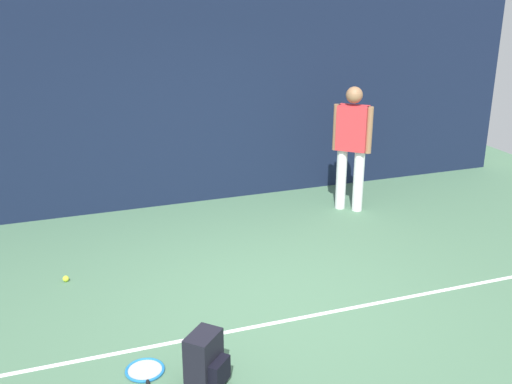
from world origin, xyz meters
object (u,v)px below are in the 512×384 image
Objects in this scene: tennis_racket at (145,372)px; backpack at (206,360)px; tennis_ball_near_player at (66,279)px; tennis_player at (352,141)px.

backpack reaches higher than tennis_racket.
tennis_racket is at bearing -74.27° from tennis_ball_near_player.
tennis_player is 2.75× the size of tennis_racket.
tennis_player reaches higher than backpack.
tennis_player is 3.86× the size of backpack.
tennis_player is 25.76× the size of tennis_ball_near_player.
tennis_racket is 9.36× the size of tennis_ball_near_player.
tennis_player reaches higher than tennis_racket.
tennis_player is 4.24m from backpack.
tennis_ball_near_player is at bearing 69.03° from backpack.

